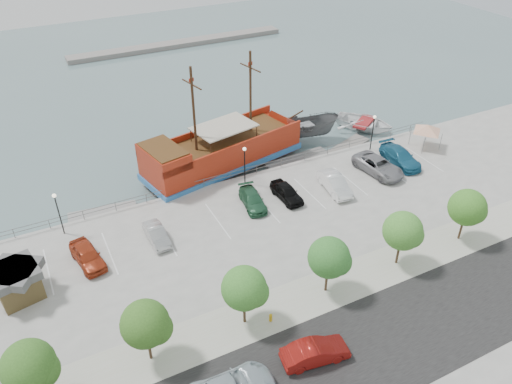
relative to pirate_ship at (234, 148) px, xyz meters
name	(u,v)px	position (x,y,z in m)	size (l,w,h in m)	color
ground	(275,226)	(-1.30, -11.95, -2.21)	(160.00, 160.00, 0.00)	slate
street	(385,341)	(-1.30, -27.95, -1.20)	(100.00, 8.00, 0.04)	black
sidewalk	(336,286)	(-1.30, -21.95, -1.19)	(100.00, 4.00, 0.05)	#A7A68F
seawall_railing	(240,173)	(-1.30, -4.15, -0.68)	(50.00, 0.06, 1.00)	slate
far_shore	(179,44)	(8.70, 43.05, -1.81)	(40.00, 3.00, 0.80)	gray
pirate_ship	(234,148)	(0.00, 0.00, 0.00)	(21.24, 9.76, 13.17)	#9E2510
patrol_boat	(305,130)	(10.08, 1.27, -0.67)	(2.99, 7.94, 3.07)	#535557
speedboat	(364,124)	(18.31, 0.45, -1.44)	(5.28, 7.40, 1.53)	white
dock_west	(103,213)	(-15.40, -2.75, -2.02)	(6.51, 1.86, 0.37)	gray
dock_mid	(298,160)	(6.73, -2.75, -1.98)	(7.83, 2.24, 0.45)	slate
dock_east	(346,148)	(13.39, -2.75, -2.00)	(7.05, 2.01, 0.40)	slate
shed	(17,282)	(-23.52, -11.86, 0.26)	(3.94, 3.94, 2.74)	brown
canopy_tent	(428,125)	(20.64, -7.76, 1.63)	(4.17, 4.17, 3.26)	slate
street_sedan	(315,352)	(-6.52, -27.02, -0.44)	(1.62, 4.63, 1.53)	maroon
fire_hydrant	(271,317)	(-7.59, -22.75, -0.81)	(0.25, 0.25, 0.72)	#C69511
lamp_post_left	(57,207)	(-19.30, -5.45, 1.73)	(0.36, 0.36, 4.28)	black
lamp_post_mid	(245,159)	(-1.30, -5.45, 1.73)	(0.36, 0.36, 4.28)	black
lamp_post_right	(373,126)	(14.70, -5.45, 1.73)	(0.36, 0.36, 4.28)	black
tree_a	(32,367)	(-23.16, -22.02, 2.09)	(3.30, 3.20, 5.00)	#473321
tree_b	(148,325)	(-16.16, -22.02, 2.09)	(3.30, 3.20, 5.00)	#473321
tree_c	(246,289)	(-9.16, -22.02, 2.09)	(3.30, 3.20, 5.00)	#473321
tree_d	(331,258)	(-2.16, -22.02, 2.09)	(3.30, 3.20, 5.00)	#473321
tree_e	(404,232)	(4.84, -22.02, 2.09)	(3.30, 3.20, 5.00)	#473321
tree_f	(469,208)	(11.84, -22.02, 2.09)	(3.30, 3.20, 5.00)	#473321
parked_car_a	(87,256)	(-18.12, -10.41, -0.42)	(1.87, 4.64, 1.58)	#A73619
parked_car_b	(157,235)	(-12.16, -10.18, -0.54)	(1.41, 4.03, 1.33)	#A8A8A8
parked_car_d	(253,200)	(-2.31, -9.23, -0.54)	(1.86, 4.58, 1.33)	#275A3B
parked_car_e	(287,192)	(1.19, -9.69, -0.46)	(1.76, 4.36, 1.49)	black
parked_car_f	(335,184)	(6.21, -10.63, -0.39)	(1.72, 4.94, 1.63)	white
parked_car_g	(378,166)	(12.27, -9.85, -0.38)	(2.73, 5.93, 1.65)	gray
parked_car_h	(400,157)	(15.63, -9.39, -0.38)	(2.31, 5.69, 1.65)	#1B5E7F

